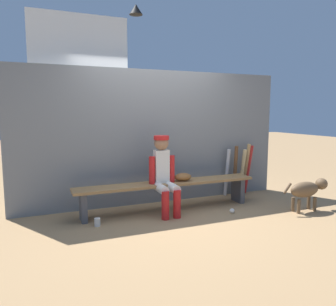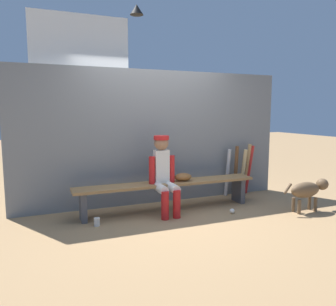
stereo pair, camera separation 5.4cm
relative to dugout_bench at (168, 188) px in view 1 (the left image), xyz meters
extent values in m
plane|color=#9E7A51|center=(0.00, 0.00, -0.36)|extent=(30.00, 30.00, 0.00)
cube|color=slate|center=(0.00, 0.50, 0.74)|extent=(4.60, 0.03, 2.19)
cube|color=olive|center=(0.00, 0.00, 0.07)|extent=(2.86, 0.36, 0.04)
cube|color=#4C4C51|center=(-1.28, 0.00, -0.15)|extent=(0.08, 0.29, 0.41)
cube|color=#4C4C51|center=(1.28, 0.00, -0.15)|extent=(0.08, 0.29, 0.41)
cube|color=silver|center=(-0.11, 0.00, 0.34)|extent=(0.22, 0.13, 0.50)
sphere|color=#9E7051|center=(-0.11, 0.00, 0.70)|extent=(0.22, 0.22, 0.22)
cylinder|color=red|center=(-0.11, 0.00, 0.78)|extent=(0.23, 0.23, 0.06)
cylinder|color=silver|center=(-0.20, -0.19, 0.05)|extent=(0.13, 0.38, 0.13)
cylinder|color=red|center=(-0.20, -0.38, -0.15)|extent=(0.11, 0.11, 0.41)
cylinder|color=red|center=(-0.27, -0.02, 0.29)|extent=(0.09, 0.09, 0.42)
cylinder|color=silver|center=(-0.02, -0.19, 0.05)|extent=(0.13, 0.38, 0.13)
cylinder|color=red|center=(-0.02, -0.38, -0.15)|extent=(0.11, 0.11, 0.41)
cylinder|color=red|center=(0.05, -0.02, 0.29)|extent=(0.09, 0.09, 0.42)
ellipsoid|color=brown|center=(0.25, 0.00, 0.15)|extent=(0.28, 0.20, 0.12)
cylinder|color=#B7B7BC|center=(1.32, 0.40, 0.07)|extent=(0.09, 0.16, 0.86)
cylinder|color=brown|center=(1.44, 0.33, 0.10)|extent=(0.09, 0.15, 0.92)
cylinder|color=tan|center=(1.59, 0.33, 0.07)|extent=(0.07, 0.21, 0.85)
cylinder|color=#B22323|center=(1.76, 0.37, 0.10)|extent=(0.10, 0.23, 0.91)
cylinder|color=tan|center=(1.73, 0.39, 0.11)|extent=(0.08, 0.23, 0.94)
sphere|color=white|center=(0.84, -0.51, -0.32)|extent=(0.07, 0.07, 0.07)
cylinder|color=silver|center=(-1.14, -0.29, -0.30)|extent=(0.08, 0.08, 0.11)
cylinder|color=#1E47AD|center=(-0.10, 0.04, 0.14)|extent=(0.08, 0.08, 0.11)
cylinder|color=#3F3F42|center=(-1.79, 1.36, 0.77)|extent=(0.10, 0.10, 2.24)
cylinder|color=#3F3F42|center=(-0.36, 1.36, 0.77)|extent=(0.10, 0.10, 2.24)
cube|color=white|center=(-1.08, 1.36, 2.35)|extent=(1.67, 0.08, 0.92)
cone|color=black|center=(-0.09, 1.26, 2.96)|extent=(0.24, 0.24, 0.18)
ellipsoid|color=brown|center=(1.91, -0.84, -0.02)|extent=(0.52, 0.20, 0.24)
sphere|color=brown|center=(2.25, -0.84, 0.04)|extent=(0.18, 0.18, 0.18)
cylinder|color=brown|center=(1.57, -0.84, 0.03)|extent=(0.15, 0.04, 0.16)
cylinder|color=brown|center=(2.07, -0.78, -0.25)|extent=(0.05, 0.05, 0.22)
cylinder|color=brown|center=(2.07, -0.90, -0.25)|extent=(0.05, 0.05, 0.22)
cylinder|color=brown|center=(1.75, -0.78, -0.25)|extent=(0.05, 0.05, 0.22)
cylinder|color=brown|center=(1.75, -0.90, -0.25)|extent=(0.05, 0.05, 0.22)
camera|label=1|loc=(-1.86, -4.49, 1.16)|focal=34.52mm
camera|label=2|loc=(-1.81, -4.51, 1.16)|focal=34.52mm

